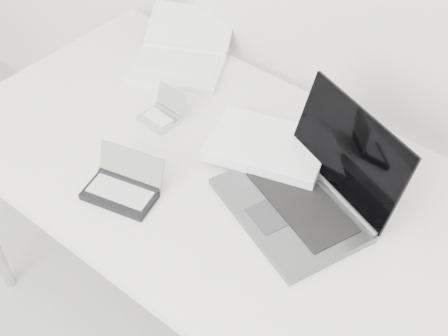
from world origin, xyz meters
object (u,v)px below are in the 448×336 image
Objects in this scene: laptop_large at (289,172)px; netbook_open_white at (181,56)px; palmtop_charcoal at (123,187)px; desk at (243,195)px.

laptop_large reaches higher than netbook_open_white.
palmtop_charcoal is at bearing -89.61° from netbook_open_white.
netbook_open_white reaches higher than desk.
desk is 0.14m from laptop_large.
palmtop_charcoal is at bearing -115.01° from laptop_large.
netbook_open_white is at bearing 179.58° from laptop_large.
netbook_open_white is at bearing 148.93° from desk.
netbook_open_white is 0.55m from palmtop_charcoal.
palmtop_charcoal is (-0.29, -0.28, -0.02)m from laptop_large.
palmtop_charcoal is (-0.20, -0.21, 0.07)m from desk.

